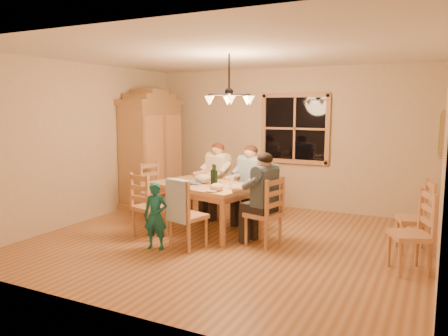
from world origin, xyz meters
The scene contains 33 objects.
floor centered at (0.00, 0.00, 0.00)m, with size 5.50×5.50×0.00m, color #955E36.
ceiling centered at (0.00, 0.00, 2.70)m, with size 5.50×5.00×0.02m, color white.
wall_back centered at (0.00, 2.50, 1.35)m, with size 5.50×0.02×2.70m, color #CDB391.
wall_left centered at (-2.75, 0.00, 1.35)m, with size 0.02×5.00×2.70m, color #CDB391.
wall_right centered at (2.75, 0.00, 1.35)m, with size 0.02×5.00×2.70m, color #CDB391.
window centered at (0.20, 2.47, 1.55)m, with size 1.30×0.06×1.30m.
painting centered at (2.71, 1.20, 1.60)m, with size 0.06×0.78×0.64m.
chandelier centered at (0.00, 0.00, 2.08)m, with size 0.77×0.68×0.71m.
armoire centered at (-2.42, 1.48, 1.06)m, with size 0.66×1.40×2.30m.
dining_table centered at (-0.59, 0.33, 0.65)m, with size 1.84×1.37×0.76m.
chair_far_left centered at (-0.80, 1.18, 0.30)m, with size 0.53×0.51×0.99m.
chair_far_right centered at (-0.09, 1.00, 0.30)m, with size 0.53×0.51×0.99m.
chair_near_left centered at (-1.17, -0.32, 0.30)m, with size 0.53×0.51×0.99m.
chair_near_right centered at (-0.38, -0.52, 0.30)m, with size 0.53×0.51×0.99m.
chair_end_left centered at (-1.69, 0.60, 0.30)m, with size 0.51×0.53×0.99m.
chair_end_right centered at (0.52, 0.05, 0.30)m, with size 0.51×0.53×0.99m.
adult_woman centered at (-0.80, 1.18, 0.84)m, with size 0.47×0.50×0.87m.
adult_plaid_man centered at (-0.09, 1.00, 0.84)m, with size 0.47×0.50×0.87m.
adult_slate_man centered at (0.52, 0.05, 0.84)m, with size 0.50×0.47×0.87m.
towel centered at (-0.42, -0.71, 0.70)m, with size 0.38×0.10×0.58m, color #A7C4E2.
wine_bottle_a centered at (-0.41, 0.29, 0.93)m, with size 0.08×0.08×0.33m, color black.
wine_bottle_b centered at (-0.34, 0.22, 0.93)m, with size 0.08×0.08×0.33m, color black.
plate_woman centered at (-0.90, 0.69, 0.77)m, with size 0.26×0.26×0.02m, color white.
plate_plaid centered at (-0.31, 0.50, 0.77)m, with size 0.26×0.26×0.02m, color white.
plate_slate centered at (0.01, 0.20, 0.77)m, with size 0.26×0.26×0.02m, color white.
wine_glass_a centered at (-0.70, 0.63, 0.83)m, with size 0.06×0.06×0.14m, color silver.
wine_glass_b centered at (-0.10, 0.31, 0.83)m, with size 0.06×0.06×0.14m, color silver.
cap centered at (-0.15, -0.10, 0.82)m, with size 0.20×0.20×0.11m, color beige.
napkin centered at (-0.69, 0.20, 0.78)m, with size 0.18×0.14×0.03m, color #546A9A.
cloth_bundle centered at (-0.63, 0.35, 0.84)m, with size 0.28×0.22×0.15m, color #C3AE8E.
child centered at (-0.76, -0.76, 0.47)m, with size 0.34×0.22×0.93m, color #176369.
chair_spare_front centered at (2.45, -0.13, 0.30)m, with size 0.57×0.58×0.99m.
chair_spare_back centered at (2.45, 0.69, 0.30)m, with size 0.53×0.54×0.99m.
Camera 1 is at (2.71, -5.60, 1.96)m, focal length 35.00 mm.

